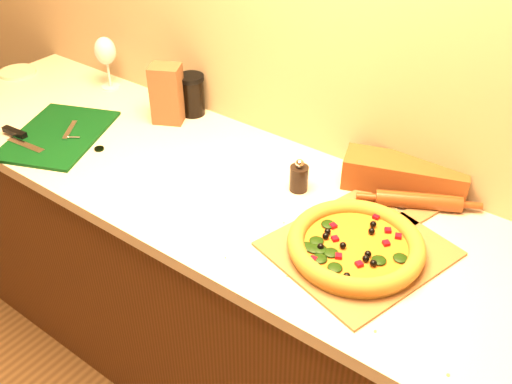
% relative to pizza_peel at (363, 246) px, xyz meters
% --- Properties ---
extents(cabinet, '(2.80, 0.65, 0.86)m').
position_rel_pizza_peel_xyz_m(cabinet, '(-0.29, 0.02, -0.47)').
color(cabinet, '#41250D').
rests_on(cabinet, ground).
extents(countertop, '(2.84, 0.68, 0.04)m').
position_rel_pizza_peel_xyz_m(countertop, '(-0.29, 0.02, -0.02)').
color(countertop, '#BEAD95').
rests_on(countertop, cabinet).
extents(pizza_peel, '(0.47, 0.59, 0.01)m').
position_rel_pizza_peel_xyz_m(pizza_peel, '(0.00, 0.00, 0.00)').
color(pizza_peel, brown).
rests_on(pizza_peel, countertop).
extents(pizza, '(0.35, 0.35, 0.05)m').
position_rel_pizza_peel_xyz_m(pizza, '(-0.00, -0.04, 0.03)').
color(pizza, '#C48431').
rests_on(pizza, pizza_peel).
extents(cutting_board, '(0.41, 0.47, 0.03)m').
position_rel_pizza_peel_xyz_m(cutting_board, '(-1.11, -0.11, 0.00)').
color(cutting_board, '#05320E').
rests_on(cutting_board, countertop).
extents(bottle_cap, '(0.03, 0.03, 0.01)m').
position_rel_pizza_peel_xyz_m(bottle_cap, '(-0.93, -0.08, -0.00)').
color(bottle_cap, black).
rests_on(bottle_cap, countertop).
extents(pepper_grinder, '(0.06, 0.06, 0.10)m').
position_rel_pizza_peel_xyz_m(pepper_grinder, '(-0.28, 0.12, 0.04)').
color(pepper_grinder, black).
rests_on(pepper_grinder, countertop).
extents(rolling_pin, '(0.32, 0.18, 0.05)m').
position_rel_pizza_peel_xyz_m(rolling_pin, '(0.04, 0.24, 0.02)').
color(rolling_pin, '#5C250F').
rests_on(rolling_pin, countertop).
extents(bread_bag, '(0.37, 0.22, 0.10)m').
position_rel_pizza_peel_xyz_m(bread_bag, '(-0.03, 0.30, 0.04)').
color(bread_bag, '#612B12').
rests_on(bread_bag, countertop).
extents(wine_glass, '(0.08, 0.08, 0.20)m').
position_rel_pizza_peel_xyz_m(wine_glass, '(-1.25, 0.26, 0.14)').
color(wine_glass, silver).
rests_on(wine_glass, countertop).
extents(paper_bag, '(0.13, 0.12, 0.21)m').
position_rel_pizza_peel_xyz_m(paper_bag, '(-0.88, 0.20, 0.10)').
color(paper_bag, brown).
rests_on(paper_bag, countertop).
extents(dark_jar, '(0.09, 0.09, 0.15)m').
position_rel_pizza_peel_xyz_m(dark_jar, '(-0.84, 0.29, 0.07)').
color(dark_jar, black).
rests_on(dark_jar, countertop).
extents(side_plate, '(0.15, 0.15, 0.01)m').
position_rel_pizza_peel_xyz_m(side_plate, '(-1.66, 0.12, 0.00)').
color(side_plate, beige).
rests_on(side_plate, countertop).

